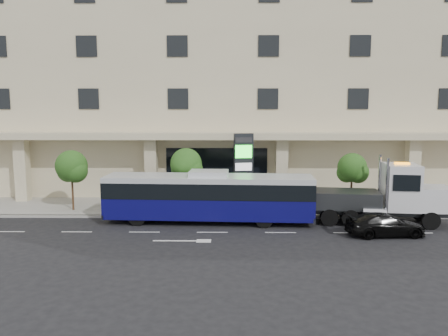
% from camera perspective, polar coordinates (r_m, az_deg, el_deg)
% --- Properties ---
extents(ground, '(120.00, 120.00, 0.00)m').
position_cam_1_polar(ground, '(27.35, -1.43, -7.54)').
color(ground, black).
rests_on(ground, ground).
extents(sidewalk, '(120.00, 6.00, 0.15)m').
position_cam_1_polar(sidewalk, '(32.18, -1.10, -5.09)').
color(sidewalk, gray).
rests_on(sidewalk, ground).
extents(curb, '(120.00, 0.30, 0.15)m').
position_cam_1_polar(curb, '(29.26, -1.28, -6.37)').
color(curb, gray).
rests_on(curb, ground).
extents(convention_center, '(60.00, 17.60, 20.00)m').
position_cam_1_polar(convention_center, '(41.91, -0.69, 11.47)').
color(convention_center, '#C6B794').
rests_on(convention_center, ground).
extents(tree_left, '(2.27, 2.20, 4.22)m').
position_cam_1_polar(tree_left, '(32.16, -19.26, -0.02)').
color(tree_left, '#422B19').
rests_on(tree_left, sidewalk).
extents(tree_mid, '(2.28, 2.20, 4.38)m').
position_cam_1_polar(tree_mid, '(30.37, -4.93, 0.23)').
color(tree_mid, '#422B19').
rests_on(tree_mid, sidewalk).
extents(tree_right, '(2.10, 2.00, 4.04)m').
position_cam_1_polar(tree_right, '(31.43, 16.43, -0.22)').
color(tree_right, '#422B19').
rests_on(tree_right, sidewalk).
extents(city_bus, '(13.27, 3.45, 3.33)m').
position_cam_1_polar(city_bus, '(27.83, -2.00, -3.69)').
color(city_bus, black).
rests_on(city_bus, ground).
extents(tow_truck, '(9.50, 3.31, 4.29)m').
position_cam_1_polar(tow_truck, '(29.23, 20.45, -3.48)').
color(tow_truck, '#2D3033').
rests_on(tow_truck, ground).
extents(black_sedan, '(4.58, 2.16, 1.29)m').
position_cam_1_polar(black_sedan, '(26.72, 20.27, -6.95)').
color(black_sedan, black).
rests_on(black_sedan, ground).
extents(signage_pylon, '(1.40, 0.71, 5.37)m').
position_cam_1_polar(signage_pylon, '(30.81, 2.55, -0.36)').
color(signage_pylon, black).
rests_on(signage_pylon, sidewalk).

